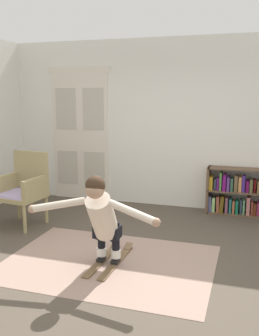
{
  "coord_description": "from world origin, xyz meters",
  "views": [
    {
      "loc": [
        1.31,
        -3.95,
        1.93
      ],
      "look_at": [
        -0.1,
        0.49,
        1.05
      ],
      "focal_mm": 40.88,
      "sensor_mm": 36.0,
      "label": 1
    }
  ],
  "objects_px": {
    "bookshelf": "(247,194)",
    "person_skier": "(102,215)",
    "skis_pair": "(110,260)",
    "wicker_chair": "(24,187)"
  },
  "relations": [
    {
      "from": "bookshelf",
      "to": "person_skier",
      "type": "bearing_deg",
      "value": -120.23
    },
    {
      "from": "bookshelf",
      "to": "skis_pair",
      "type": "relative_size",
      "value": 1.42
    },
    {
      "from": "bookshelf",
      "to": "skis_pair",
      "type": "height_order",
      "value": "bookshelf"
    },
    {
      "from": "bookshelf",
      "to": "wicker_chair",
      "type": "xyz_separation_m",
      "value": [
        -3.21,
        -1.5,
        0.23
      ]
    },
    {
      "from": "wicker_chair",
      "to": "skis_pair",
      "type": "relative_size",
      "value": 1.13
    },
    {
      "from": "skis_pair",
      "to": "wicker_chair",
      "type": "bearing_deg",
      "value": 152.92
    },
    {
      "from": "wicker_chair",
      "to": "person_skier",
      "type": "relative_size",
      "value": 0.74
    },
    {
      "from": "wicker_chair",
      "to": "person_skier",
      "type": "xyz_separation_m",
      "value": [
        1.7,
        -1.1,
        0.06
      ]
    },
    {
      "from": "bookshelf",
      "to": "person_skier",
      "type": "height_order",
      "value": "person_skier"
    },
    {
      "from": "bookshelf",
      "to": "skis_pair",
      "type": "xyz_separation_m",
      "value": [
        -1.51,
        -2.37,
        -0.33
      ]
    }
  ]
}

